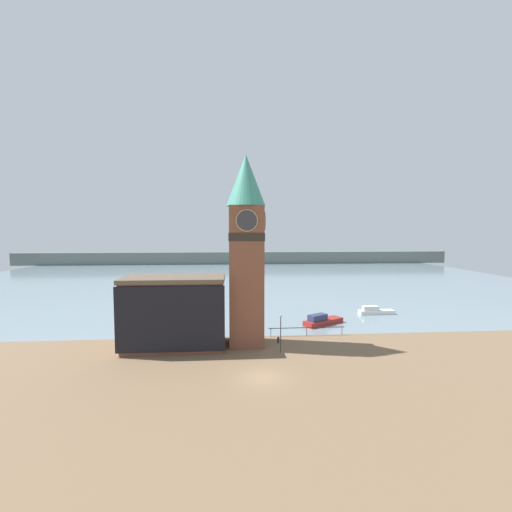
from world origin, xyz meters
TOP-DOWN VIEW (x-y plane):
  - ground_plane at (0.00, 0.00)m, footprint 160.00×160.00m
  - water at (0.00, 72.47)m, footprint 160.00×120.00m
  - far_shoreline at (0.00, 112.47)m, footprint 180.00×3.00m
  - pier_railing at (6.93, 12.22)m, footprint 9.93×0.08m
  - clock_tower at (-1.02, 9.57)m, footprint 4.58×4.58m
  - pier_building at (-9.34, 9.09)m, footprint 11.65×6.39m
  - boat_near at (10.29, 17.30)m, footprint 6.43×4.74m
  - boat_far at (20.67, 22.95)m, footprint 5.67×1.53m
  - mooring_bollard_near at (2.87, 9.74)m, footprint 0.30×0.30m
  - lamp_post at (2.65, 6.32)m, footprint 0.32×0.32m

SIDE VIEW (x-z plane):
  - water at x=0.00m, z-range 0.00..0.00m
  - ground_plane at x=0.00m, z-range 0.00..0.00m
  - mooring_bollard_near at x=2.87m, z-range 0.03..0.72m
  - boat_far at x=20.67m, z-range -0.18..1.15m
  - boat_near at x=10.29m, z-range -0.22..1.38m
  - pier_railing at x=6.93m, z-range 0.40..1.49m
  - far_shoreline at x=0.00m, z-range 0.00..5.00m
  - lamp_post at x=2.65m, z-range 0.83..5.19m
  - pier_building at x=-9.34m, z-range 0.02..8.29m
  - clock_tower at x=-1.02m, z-range 0.71..23.06m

